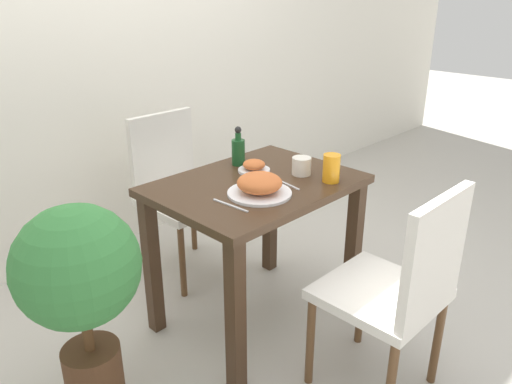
# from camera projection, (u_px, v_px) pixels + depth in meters

# --- Properties ---
(ground_plane) EXTENTS (16.00, 16.00, 0.00)m
(ground_plane) POSITION_uv_depth(u_px,v_px,m) (256.00, 317.00, 2.47)
(ground_plane) COLOR #B7B2A8
(wall_back) EXTENTS (8.00, 0.05, 2.60)m
(wall_back) POSITION_uv_depth(u_px,v_px,m) (100.00, 28.00, 2.77)
(wall_back) COLOR white
(wall_back) RESTS_ON ground_plane
(dining_table) EXTENTS (0.88, 0.66, 0.72)m
(dining_table) POSITION_uv_depth(u_px,v_px,m) (256.00, 209.00, 2.25)
(dining_table) COLOR #3D2819
(dining_table) RESTS_ON ground_plane
(chair_near) EXTENTS (0.42, 0.42, 0.89)m
(chair_near) POSITION_uv_depth(u_px,v_px,m) (400.00, 286.00, 1.83)
(chair_near) COLOR silver
(chair_near) RESTS_ON ground_plane
(chair_far) EXTENTS (0.42, 0.42, 0.89)m
(chair_far) POSITION_uv_depth(u_px,v_px,m) (176.00, 186.00, 2.74)
(chair_far) COLOR silver
(chair_far) RESTS_ON ground_plane
(food_plate) EXTENTS (0.27, 0.27, 0.09)m
(food_plate) POSITION_uv_depth(u_px,v_px,m) (260.00, 185.00, 2.04)
(food_plate) COLOR white
(food_plate) RESTS_ON dining_table
(side_plate) EXTENTS (0.15, 0.15, 0.06)m
(side_plate) POSITION_uv_depth(u_px,v_px,m) (254.00, 167.00, 2.31)
(side_plate) COLOR white
(side_plate) RESTS_ON dining_table
(drink_cup) EXTENTS (0.09, 0.09, 0.08)m
(drink_cup) POSITION_uv_depth(u_px,v_px,m) (301.00, 166.00, 2.27)
(drink_cup) COLOR silver
(drink_cup) RESTS_ON dining_table
(juice_glass) EXTENTS (0.08, 0.08, 0.12)m
(juice_glass) POSITION_uv_depth(u_px,v_px,m) (331.00, 168.00, 2.17)
(juice_glass) COLOR orange
(juice_glass) RESTS_ON dining_table
(sauce_bottle) EXTENTS (0.06, 0.06, 0.19)m
(sauce_bottle) POSITION_uv_depth(u_px,v_px,m) (238.00, 150.00, 2.38)
(sauce_bottle) COLOR #194C23
(sauce_bottle) RESTS_ON dining_table
(fork_utensil) EXTENTS (0.02, 0.18, 0.00)m
(fork_utensil) POSITION_uv_depth(u_px,v_px,m) (230.00, 205.00, 1.95)
(fork_utensil) COLOR silver
(fork_utensil) RESTS_ON dining_table
(spoon_utensil) EXTENTS (0.03, 0.17, 0.00)m
(spoon_utensil) POSITION_uv_depth(u_px,v_px,m) (286.00, 184.00, 2.17)
(spoon_utensil) COLOR silver
(spoon_utensil) RESTS_ON dining_table
(potted_plant_left) EXTENTS (0.44, 0.44, 0.85)m
(potted_plant_left) POSITION_uv_depth(u_px,v_px,m) (80.00, 283.00, 1.73)
(potted_plant_left) COLOR #51331E
(potted_plant_left) RESTS_ON ground_plane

